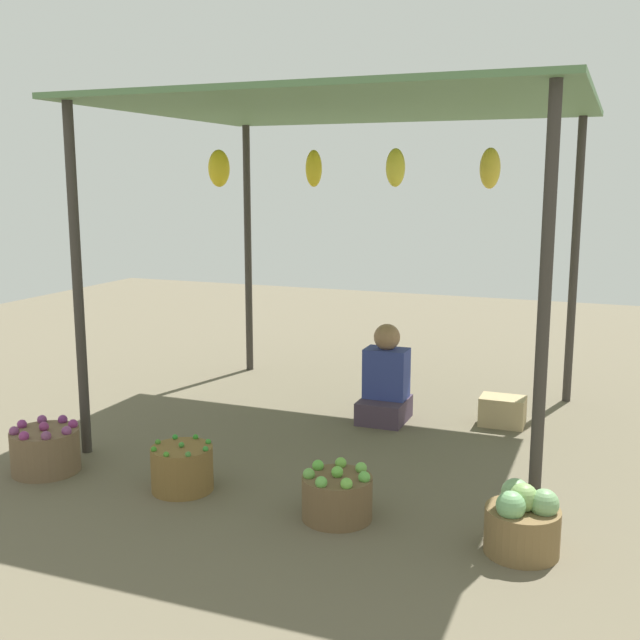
# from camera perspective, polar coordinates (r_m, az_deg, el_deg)

# --- Properties ---
(ground_plane) EXTENTS (14.00, 14.00, 0.00)m
(ground_plane) POSITION_cam_1_polar(r_m,az_deg,el_deg) (6.15, 2.32, -7.67)
(ground_plane) COLOR #665D49
(market_stall_structure) EXTENTS (3.38, 2.88, 2.45)m
(market_stall_structure) POSITION_cam_1_polar(r_m,az_deg,el_deg) (5.86, 2.49, 14.09)
(market_stall_structure) COLOR #38332D
(market_stall_structure) RESTS_ON ground
(vendor_person) EXTENTS (0.36, 0.44, 0.78)m
(vendor_person) POSITION_cam_1_polar(r_m,az_deg,el_deg) (6.18, 4.87, -4.73)
(vendor_person) COLOR #453647
(vendor_person) RESTS_ON ground
(basket_purple_onions) EXTENTS (0.44, 0.44, 0.34)m
(basket_purple_onions) POSITION_cam_1_polar(r_m,az_deg,el_deg) (5.46, -19.67, -9.04)
(basket_purple_onions) COLOR brown
(basket_purple_onions) RESTS_ON ground
(basket_green_chilies) EXTENTS (0.38, 0.38, 0.31)m
(basket_green_chilies) POSITION_cam_1_polar(r_m,az_deg,el_deg) (4.93, -10.17, -10.75)
(basket_green_chilies) COLOR brown
(basket_green_chilies) RESTS_ON ground
(basket_green_apples) EXTENTS (0.40, 0.40, 0.31)m
(basket_green_apples) POSITION_cam_1_polar(r_m,az_deg,el_deg) (4.49, 1.28, -12.90)
(basket_green_apples) COLOR brown
(basket_green_apples) RESTS_ON ground
(basket_cabbages) EXTENTS (0.39, 0.39, 0.38)m
(basket_cabbages) POSITION_cam_1_polar(r_m,az_deg,el_deg) (4.23, 14.76, -14.29)
(basket_cabbages) COLOR brown
(basket_cabbages) RESTS_ON ground
(wooden_crate_near_vendor) EXTENTS (0.34, 0.24, 0.23)m
(wooden_crate_near_vendor) POSITION_cam_1_polar(r_m,az_deg,el_deg) (6.24, 13.36, -6.59)
(wooden_crate_near_vendor) COLOR tan
(wooden_crate_near_vendor) RESTS_ON ground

